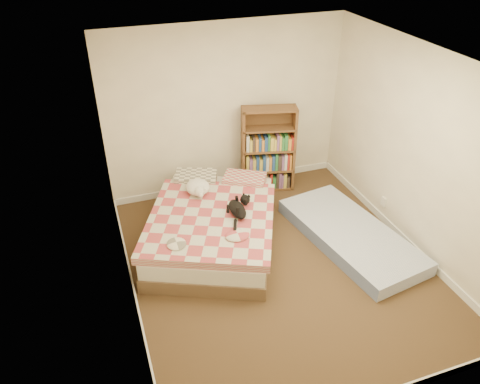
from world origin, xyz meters
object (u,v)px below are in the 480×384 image
object	(u,v)px
floor_mattress	(350,235)
white_dog	(199,187)
bed	(212,224)
bookshelf	(267,158)
black_cat	(237,208)

from	to	relation	value
floor_mattress	white_dog	size ratio (longest dim) A/B	4.33
white_dog	bed	bearing A→B (deg)	-34.45
bookshelf	white_dog	xyz separation A→B (m)	(-1.22, -0.60, 0.08)
bed	floor_mattress	world-z (taller)	bed
bed	white_dog	size ratio (longest dim) A/B	5.27
floor_mattress	white_dog	distance (m)	2.09
bookshelf	black_cat	bearing A→B (deg)	-112.98
bookshelf	bed	bearing A→B (deg)	-125.19
bookshelf	floor_mattress	distance (m)	1.76
bed	black_cat	bearing A→B (deg)	-9.67
floor_mattress	bookshelf	bearing A→B (deg)	98.78
black_cat	white_dog	bearing A→B (deg)	164.06
black_cat	white_dog	xyz separation A→B (m)	(-0.33, 0.60, 0.02)
bed	bookshelf	world-z (taller)	bookshelf
black_cat	white_dog	world-z (taller)	white_dog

